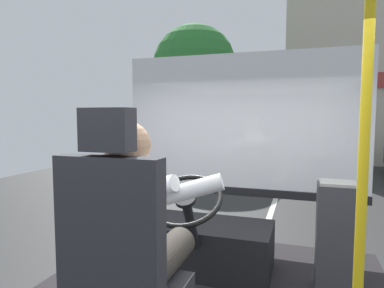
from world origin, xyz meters
The scene contains 8 objects.
ground centered at (0.00, 8.80, -0.02)m, with size 18.00×44.00×0.06m.
driver_seat centered at (-0.14, -0.55, 1.37)m, with size 0.48×0.48×1.34m.
bus_driver centered at (-0.14, -0.42, 1.56)m, with size 0.79×0.62×0.80m.
steering_console centered at (-0.14, 0.79, 1.02)m, with size 1.10×1.03×0.87m.
handrail_pole centered at (0.87, -0.26, 1.91)m, with size 0.04×0.04×2.22m.
fare_box centered at (0.87, 0.76, 1.21)m, with size 0.28×0.25×0.83m.
windshield_panel centered at (0.00, 1.62, 1.84)m, with size 2.50×0.08×1.48m.
street_tree centered at (-3.72, 11.48, 4.09)m, with size 3.42×3.42×5.81m.
Camera 1 is at (0.63, -1.84, 2.11)m, focal length 31.27 mm.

